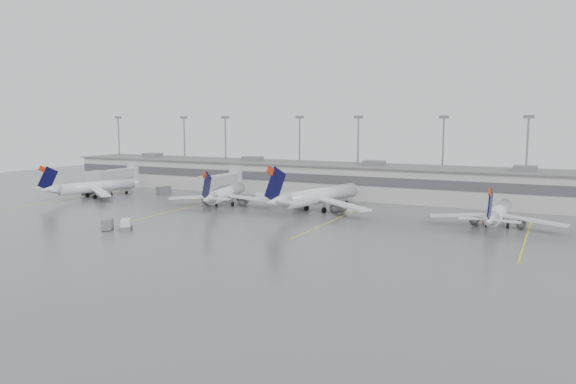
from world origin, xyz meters
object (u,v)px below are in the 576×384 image
at_px(jet_far_left, 93,187).
at_px(jet_far_right, 498,213).
at_px(baggage_tug, 126,226).
at_px(jet_mid_right, 317,196).
at_px(jet_mid_left, 225,193).

height_order(jet_far_left, jet_far_right, jet_far_left).
height_order(jet_far_left, baggage_tug, jet_far_left).
bearing_deg(jet_mid_right, jet_far_left, -161.96).
bearing_deg(jet_far_right, jet_mid_right, 178.82).
height_order(jet_mid_right, jet_far_right, jet_mid_right).
relative_size(jet_mid_right, baggage_tug, 9.31).
relative_size(jet_mid_left, jet_mid_right, 0.84).
relative_size(jet_mid_left, baggage_tug, 7.79).
bearing_deg(jet_far_right, baggage_tug, -150.27).
distance_m(jet_mid_right, jet_far_right, 36.76).
relative_size(jet_mid_right, jet_far_right, 1.24).
distance_m(jet_far_left, jet_mid_right, 59.27).
distance_m(jet_far_right, baggage_tug, 67.48).
bearing_deg(jet_far_left, jet_mid_right, 21.95).
bearing_deg(jet_mid_right, baggage_tug, -110.91).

